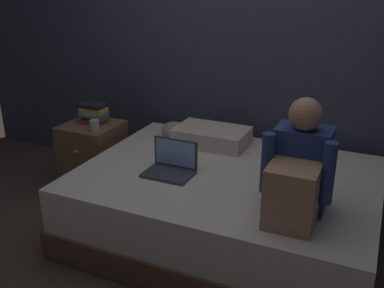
{
  "coord_description": "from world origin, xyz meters",
  "views": [
    {
      "loc": [
        1.1,
        -2.25,
        1.77
      ],
      "look_at": [
        0.03,
        0.1,
        0.76
      ],
      "focal_mm": 41.13,
      "sensor_mm": 36.0,
      "label": 1
    }
  ],
  "objects_px": {
    "bed": "(226,206)",
    "mug": "(95,126)",
    "laptop": "(171,165)",
    "nightstand": "(94,157)",
    "person_sitting": "(298,173)",
    "clothes_pile": "(181,132)",
    "book_stack": "(93,113)",
    "pillow": "(212,136)"
  },
  "relations": [
    {
      "from": "pillow",
      "to": "book_stack",
      "type": "relative_size",
      "value": 2.4
    },
    {
      "from": "bed",
      "to": "nightstand",
      "type": "distance_m",
      "value": 1.32
    },
    {
      "from": "nightstand",
      "to": "clothes_pile",
      "type": "height_order",
      "value": "clothes_pile"
    },
    {
      "from": "laptop",
      "to": "book_stack",
      "type": "distance_m",
      "value": 1.06
    },
    {
      "from": "bed",
      "to": "mug",
      "type": "relative_size",
      "value": 22.22
    },
    {
      "from": "mug",
      "to": "laptop",
      "type": "bearing_deg",
      "value": -19.18
    },
    {
      "from": "bed",
      "to": "laptop",
      "type": "height_order",
      "value": "laptop"
    },
    {
      "from": "clothes_pile",
      "to": "nightstand",
      "type": "bearing_deg",
      "value": -163.31
    },
    {
      "from": "pillow",
      "to": "mug",
      "type": "distance_m",
      "value": 0.93
    },
    {
      "from": "book_stack",
      "to": "mug",
      "type": "relative_size",
      "value": 2.59
    },
    {
      "from": "mug",
      "to": "clothes_pile",
      "type": "bearing_deg",
      "value": 29.57
    },
    {
      "from": "laptop",
      "to": "mug",
      "type": "height_order",
      "value": "laptop"
    },
    {
      "from": "person_sitting",
      "to": "pillow",
      "type": "distance_m",
      "value": 1.17
    },
    {
      "from": "nightstand",
      "to": "mug",
      "type": "xyz_separation_m",
      "value": [
        0.13,
        -0.12,
        0.34
      ]
    },
    {
      "from": "mug",
      "to": "bed",
      "type": "bearing_deg",
      "value": -6.24
    },
    {
      "from": "nightstand",
      "to": "book_stack",
      "type": "bearing_deg",
      "value": 88.04
    },
    {
      "from": "nightstand",
      "to": "pillow",
      "type": "xyz_separation_m",
      "value": [
        1.0,
        0.2,
        0.28
      ]
    },
    {
      "from": "book_stack",
      "to": "person_sitting",
      "type": "bearing_deg",
      "value": -19.46
    },
    {
      "from": "nightstand",
      "to": "mug",
      "type": "relative_size",
      "value": 6.6
    },
    {
      "from": "nightstand",
      "to": "person_sitting",
      "type": "relative_size",
      "value": 0.91
    },
    {
      "from": "laptop",
      "to": "bed",
      "type": "bearing_deg",
      "value": 25.11
    },
    {
      "from": "laptop",
      "to": "clothes_pile",
      "type": "relative_size",
      "value": 0.9
    },
    {
      "from": "bed",
      "to": "book_stack",
      "type": "distance_m",
      "value": 1.4
    },
    {
      "from": "pillow",
      "to": "book_stack",
      "type": "xyz_separation_m",
      "value": [
        -1.0,
        -0.16,
        0.11
      ]
    },
    {
      "from": "book_stack",
      "to": "laptop",
      "type": "bearing_deg",
      "value": -25.3
    },
    {
      "from": "bed",
      "to": "laptop",
      "type": "bearing_deg",
      "value": -154.89
    },
    {
      "from": "book_stack",
      "to": "mug",
      "type": "bearing_deg",
      "value": -51.93
    },
    {
      "from": "person_sitting",
      "to": "mug",
      "type": "bearing_deg",
      "value": 164.17
    },
    {
      "from": "nightstand",
      "to": "mug",
      "type": "distance_m",
      "value": 0.38
    },
    {
      "from": "bed",
      "to": "book_stack",
      "type": "xyz_separation_m",
      "value": [
        -1.3,
        0.29,
        0.43
      ]
    },
    {
      "from": "bed",
      "to": "nightstand",
      "type": "bearing_deg",
      "value": 169.21
    },
    {
      "from": "nightstand",
      "to": "person_sitting",
      "type": "xyz_separation_m",
      "value": [
        1.83,
        -0.6,
        0.46
      ]
    },
    {
      "from": "bed",
      "to": "nightstand",
      "type": "relative_size",
      "value": 3.37
    },
    {
      "from": "nightstand",
      "to": "mug",
      "type": "bearing_deg",
      "value": -42.69
    },
    {
      "from": "person_sitting",
      "to": "clothes_pile",
      "type": "height_order",
      "value": "person_sitting"
    },
    {
      "from": "person_sitting",
      "to": "pillow",
      "type": "height_order",
      "value": "person_sitting"
    },
    {
      "from": "person_sitting",
      "to": "pillow",
      "type": "bearing_deg",
      "value": 135.82
    },
    {
      "from": "book_stack",
      "to": "mug",
      "type": "height_order",
      "value": "book_stack"
    },
    {
      "from": "nightstand",
      "to": "book_stack",
      "type": "relative_size",
      "value": 2.55
    },
    {
      "from": "mug",
      "to": "clothes_pile",
      "type": "relative_size",
      "value": 0.25
    },
    {
      "from": "bed",
      "to": "clothes_pile",
      "type": "xyz_separation_m",
      "value": [
        -0.58,
        0.46,
        0.31
      ]
    },
    {
      "from": "bed",
      "to": "clothes_pile",
      "type": "height_order",
      "value": "clothes_pile"
    }
  ]
}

